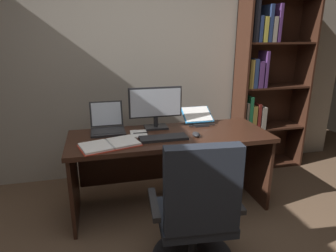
{
  "coord_description": "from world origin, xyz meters",
  "views": [
    {
      "loc": [
        -0.56,
        -1.46,
        1.61
      ],
      "look_at": [
        0.02,
        0.94,
        0.84
      ],
      "focal_mm": 31.15,
      "sensor_mm": 36.0,
      "label": 1
    }
  ],
  "objects": [
    {
      "name": "computer_mouse",
      "position": [
        0.27,
        0.88,
        0.76
      ],
      "size": [
        0.06,
        0.1,
        0.04
      ],
      "primitive_type": "ellipsoid",
      "color": "#232326",
      "rests_on": "desk"
    },
    {
      "name": "desk",
      "position": [
        0.06,
        1.07,
        0.54
      ],
      "size": [
        1.83,
        0.69,
        0.74
      ],
      "color": "#381E14",
      "rests_on": "ground"
    },
    {
      "name": "keyboard",
      "position": [
        -0.03,
        0.88,
        0.75
      ],
      "size": [
        0.42,
        0.15,
        0.02
      ],
      "primitive_type": "cube",
      "color": "#232326",
      "rests_on": "desk"
    },
    {
      "name": "bookshelf",
      "position": [
        1.38,
        1.65,
        1.03
      ],
      "size": [
        0.87,
        0.34,
        2.04
      ],
      "color": "#381E14",
      "rests_on": "ground"
    },
    {
      "name": "open_binder",
      "position": [
        -0.5,
        0.83,
        0.75
      ],
      "size": [
        0.53,
        0.38,
        0.02
      ],
      "rotation": [
        0.0,
        0.0,
        0.27
      ],
      "color": "#DB422D",
      "rests_on": "desk"
    },
    {
      "name": "reading_stand_with_book",
      "position": [
        0.42,
        1.28,
        0.81
      ],
      "size": [
        0.3,
        0.28,
        0.15
      ],
      "color": "#232326",
      "rests_on": "desk"
    },
    {
      "name": "pen",
      "position": [
        -0.2,
        1.06,
        0.75
      ],
      "size": [
        0.14,
        0.01,
        0.01
      ],
      "primitive_type": "cylinder",
      "rotation": [
        0.0,
        1.57,
        -0.02
      ],
      "color": "black",
      "rests_on": "notepad"
    },
    {
      "name": "wall_back",
      "position": [
        0.0,
        1.89,
        1.36
      ],
      "size": [
        5.14,
        0.12,
        2.73
      ],
      "primitive_type": "cube",
      "color": "#A89E8E",
      "rests_on": "ground"
    },
    {
      "name": "monitor",
      "position": [
        -0.03,
        1.21,
        0.95
      ],
      "size": [
        0.52,
        0.16,
        0.4
      ],
      "color": "#232326",
      "rests_on": "desk"
    },
    {
      "name": "office_chair",
      "position": [
        0.03,
        0.14,
        0.42
      ],
      "size": [
        0.64,
        0.6,
        0.99
      ],
      "rotation": [
        0.0,
        0.0,
        -0.09
      ],
      "color": "#232326",
      "rests_on": "ground"
    },
    {
      "name": "notepad",
      "position": [
        -0.22,
        1.06,
        0.75
      ],
      "size": [
        0.16,
        0.22,
        0.01
      ],
      "primitive_type": "cube",
      "rotation": [
        0.0,
        0.0,
        -0.07
      ],
      "color": "white",
      "rests_on": "desk"
    },
    {
      "name": "laptop",
      "position": [
        -0.49,
        1.23,
        0.8
      ],
      "size": [
        0.31,
        0.34,
        0.26
      ],
      "color": "#232326",
      "rests_on": "desk"
    }
  ]
}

